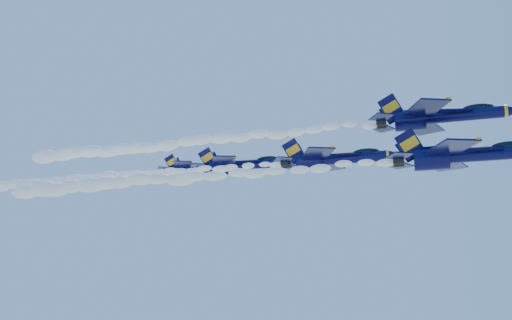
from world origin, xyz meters
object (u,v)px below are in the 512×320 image
(jet_fourth, at_px, (241,165))
(jet_third, at_px, (334,159))
(jet_lead, at_px, (465,155))
(jet_second, at_px, (439,117))
(jet_fifth, at_px, (199,168))

(jet_fourth, bearing_deg, jet_third, -21.64)
(jet_lead, xyz_separation_m, jet_fourth, (-29.51, 23.17, 6.59))
(jet_lead, bearing_deg, jet_second, 107.02)
(jet_second, height_order, jet_third, jet_second)
(jet_lead, height_order, jet_third, jet_third)
(jet_third, distance_m, jet_fourth, 16.42)
(jet_fourth, xyz_separation_m, jet_fifth, (-10.84, 8.56, 2.21))
(jet_third, height_order, jet_fourth, jet_fourth)
(jet_lead, bearing_deg, jet_third, 129.87)
(jet_fifth, bearing_deg, jet_lead, -38.18)
(jet_third, distance_m, jet_fifth, 30.08)
(jet_third, bearing_deg, jet_fourth, 158.36)
(jet_second, height_order, jet_fourth, jet_fourth)
(jet_third, relative_size, jet_fifth, 1.11)
(jet_third, xyz_separation_m, jet_fourth, (-15.18, 6.02, 1.63))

